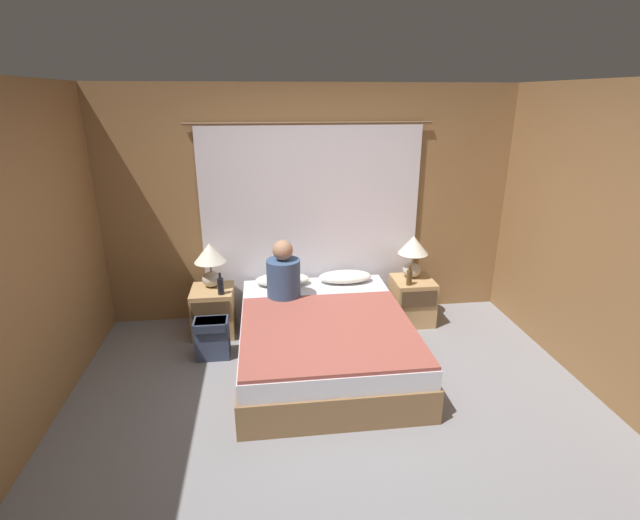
{
  "coord_description": "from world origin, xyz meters",
  "views": [
    {
      "loc": [
        -0.51,
        -3.02,
        2.37
      ],
      "look_at": [
        0.0,
        1.05,
        0.91
      ],
      "focal_mm": 26.0,
      "sensor_mm": 36.0,
      "label": 1
    }
  ],
  "objects": [
    {
      "name": "beer_bottle_on_right_stand",
      "position": [
        0.98,
        1.33,
        0.58
      ],
      "size": [
        0.06,
        0.06,
        0.22
      ],
      "color": "#513819",
      "rests_on": "nightstand_right"
    },
    {
      "name": "backpack_on_floor",
      "position": [
        -1.04,
        0.96,
        0.22
      ],
      "size": [
        0.32,
        0.22,
        0.39
      ],
      "color": "#333D56",
      "rests_on": "ground_plane"
    },
    {
      "name": "ground_plane",
      "position": [
        0.0,
        0.0,
        0.0
      ],
      "size": [
        16.0,
        16.0,
        0.0
      ],
      "primitive_type": "plane",
      "color": "gray"
    },
    {
      "name": "wall_right",
      "position": [
        2.22,
        0.0,
        1.25
      ],
      "size": [
        0.06,
        3.79,
        2.5
      ],
      "color": "olive",
      "rests_on": "ground_plane"
    },
    {
      "name": "pillow_left",
      "position": [
        -0.34,
        1.57,
        0.52
      ],
      "size": [
        0.57,
        0.28,
        0.12
      ],
      "color": "silver",
      "rests_on": "bed"
    },
    {
      "name": "pillow_right",
      "position": [
        0.34,
        1.57,
        0.52
      ],
      "size": [
        0.57,
        0.28,
        0.12
      ],
      "color": "silver",
      "rests_on": "bed"
    },
    {
      "name": "wall_back",
      "position": [
        0.0,
        1.87,
        1.25
      ],
      "size": [
        4.5,
        0.06,
        2.5
      ],
      "color": "olive",
      "rests_on": "ground_plane"
    },
    {
      "name": "person_left_in_bed",
      "position": [
        -0.34,
        1.23,
        0.71
      ],
      "size": [
        0.33,
        0.33,
        0.6
      ],
      "color": "#38517A",
      "rests_on": "bed"
    },
    {
      "name": "blanket_on_bed",
      "position": [
        0.0,
        0.49,
        0.48
      ],
      "size": [
        1.48,
        1.41,
        0.03
      ],
      "color": "#994C42",
      "rests_on": "bed"
    },
    {
      "name": "curtain_panel",
      "position": [
        0.0,
        1.8,
        1.06
      ],
      "size": [
        2.53,
        0.02,
        2.12
      ],
      "color": "silver",
      "rests_on": "ground_plane"
    },
    {
      "name": "nightstand_left",
      "position": [
        -1.07,
        1.46,
        0.25
      ],
      "size": [
        0.43,
        0.45,
        0.5
      ],
      "color": "tan",
      "rests_on": "ground_plane"
    },
    {
      "name": "wall_left",
      "position": [
        -2.22,
        0.0,
        1.25
      ],
      "size": [
        0.06,
        3.79,
        2.5
      ],
      "color": "olive",
      "rests_on": "ground_plane"
    },
    {
      "name": "bed",
      "position": [
        0.0,
        0.75,
        0.23
      ],
      "size": [
        1.54,
        2.0,
        0.46
      ],
      "color": "olive",
      "rests_on": "ground_plane"
    },
    {
      "name": "beer_bottle_on_left_stand",
      "position": [
        -0.96,
        1.33,
        0.58
      ],
      "size": [
        0.07,
        0.07,
        0.23
      ],
      "color": "black",
      "rests_on": "nightstand_left"
    },
    {
      "name": "lamp_left",
      "position": [
        -1.07,
        1.54,
        0.8
      ],
      "size": [
        0.32,
        0.32,
        0.47
      ],
      "color": "#B2A899",
      "rests_on": "nightstand_left"
    },
    {
      "name": "nightstand_right",
      "position": [
        1.07,
        1.46,
        0.25
      ],
      "size": [
        0.43,
        0.45,
        0.5
      ],
      "color": "tan",
      "rests_on": "ground_plane"
    },
    {
      "name": "lamp_right",
      "position": [
        1.07,
        1.54,
        0.8
      ],
      "size": [
        0.32,
        0.32,
        0.47
      ],
      "color": "#B2A899",
      "rests_on": "nightstand_right"
    }
  ]
}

